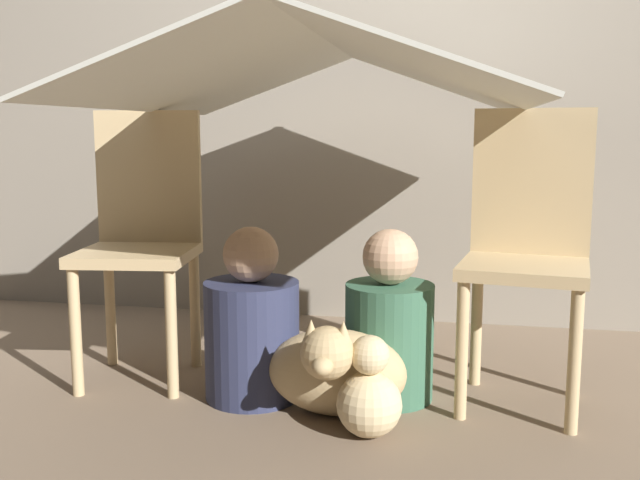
{
  "coord_description": "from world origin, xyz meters",
  "views": [
    {
      "loc": [
        0.42,
        -2.03,
        0.83
      ],
      "look_at": [
        0.0,
        0.12,
        0.5
      ],
      "focal_mm": 40.0,
      "sensor_mm": 36.0,
      "label": 1
    }
  ],
  "objects_px": {
    "chair_left": "(142,233)",
    "person_second": "(389,328)",
    "dog": "(335,369)",
    "chair_right": "(527,244)",
    "person_front": "(252,328)"
  },
  "relations": [
    {
      "from": "person_front",
      "to": "person_second",
      "type": "xyz_separation_m",
      "value": [
        0.42,
        0.08,
        0.0
      ]
    },
    {
      "from": "chair_right",
      "to": "dog",
      "type": "xyz_separation_m",
      "value": [
        -0.54,
        -0.26,
        -0.34
      ]
    },
    {
      "from": "person_front",
      "to": "dog",
      "type": "distance_m",
      "value": 0.32
    },
    {
      "from": "chair_left",
      "to": "person_second",
      "type": "bearing_deg",
      "value": -11.98
    },
    {
      "from": "person_front",
      "to": "person_second",
      "type": "relative_size",
      "value": 1.01
    },
    {
      "from": "chair_left",
      "to": "dog",
      "type": "bearing_deg",
      "value": -27.61
    },
    {
      "from": "chair_left",
      "to": "person_second",
      "type": "relative_size",
      "value": 1.68
    },
    {
      "from": "chair_right",
      "to": "person_second",
      "type": "height_order",
      "value": "chair_right"
    },
    {
      "from": "chair_left",
      "to": "person_front",
      "type": "height_order",
      "value": "chair_left"
    },
    {
      "from": "chair_right",
      "to": "person_front",
      "type": "distance_m",
      "value": 0.88
    },
    {
      "from": "person_second",
      "to": "dog",
      "type": "relative_size",
      "value": 1.3
    },
    {
      "from": "chair_left",
      "to": "person_second",
      "type": "distance_m",
      "value": 0.89
    },
    {
      "from": "chair_left",
      "to": "chair_right",
      "type": "distance_m",
      "value": 1.25
    },
    {
      "from": "chair_left",
      "to": "chair_right",
      "type": "relative_size",
      "value": 1.0
    },
    {
      "from": "chair_left",
      "to": "dog",
      "type": "distance_m",
      "value": 0.83
    }
  ]
}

